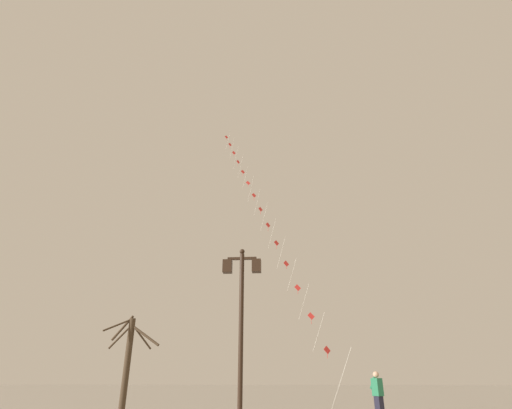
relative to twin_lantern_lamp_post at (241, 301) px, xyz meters
name	(u,v)px	position (x,y,z in m)	size (l,w,h in m)	color
twin_lantern_lamp_post	(241,301)	(0.00, 0.00, 0.00)	(1.20, 0.28, 5.26)	black
kite_train	(261,210)	(-0.24, 14.29, 9.07)	(8.54, 16.82, 24.78)	brown
kite_flyer	(378,395)	(4.61, 4.22, -2.71)	(0.41, 0.62, 1.71)	#1E1E2D
bare_tree	(128,361)	(-4.85, 3.97, -1.54)	(2.32, 1.50, 3.80)	#423323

